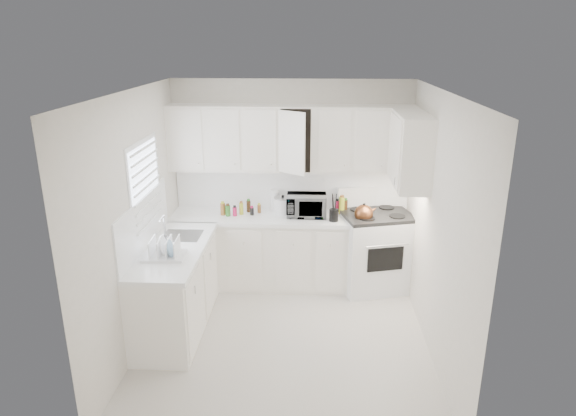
# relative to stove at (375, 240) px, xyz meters

# --- Properties ---
(floor) EXTENTS (3.20, 3.20, 0.00)m
(floor) POSITION_rel_stove_xyz_m (-1.07, -1.28, -0.64)
(floor) COLOR silver
(floor) RESTS_ON ground
(ceiling) EXTENTS (3.20, 3.20, 0.00)m
(ceiling) POSITION_rel_stove_xyz_m (-1.07, -1.28, 1.96)
(ceiling) COLOR white
(ceiling) RESTS_ON ground
(wall_back) EXTENTS (3.00, 0.00, 3.00)m
(wall_back) POSITION_rel_stove_xyz_m (-1.07, 0.32, 0.66)
(wall_back) COLOR white
(wall_back) RESTS_ON ground
(wall_front) EXTENTS (3.00, 0.00, 3.00)m
(wall_front) POSITION_rel_stove_xyz_m (-1.07, -2.88, 0.66)
(wall_front) COLOR white
(wall_front) RESTS_ON ground
(wall_left) EXTENTS (0.00, 3.20, 3.20)m
(wall_left) POSITION_rel_stove_xyz_m (-2.57, -1.28, 0.66)
(wall_left) COLOR white
(wall_left) RESTS_ON ground
(wall_right) EXTENTS (0.00, 3.20, 3.20)m
(wall_right) POSITION_rel_stove_xyz_m (0.43, -1.28, 0.66)
(wall_right) COLOR white
(wall_right) RESTS_ON ground
(window_blinds) EXTENTS (0.06, 0.96, 1.06)m
(window_blinds) POSITION_rel_stove_xyz_m (-2.55, -0.93, 0.91)
(window_blinds) COLOR white
(window_blinds) RESTS_ON wall_left
(lower_cabinets_back) EXTENTS (2.22, 0.60, 0.90)m
(lower_cabinets_back) POSITION_rel_stove_xyz_m (-1.46, 0.02, -0.19)
(lower_cabinets_back) COLOR white
(lower_cabinets_back) RESTS_ON floor
(lower_cabinets_left) EXTENTS (0.60, 1.60, 0.90)m
(lower_cabinets_left) POSITION_rel_stove_xyz_m (-2.27, -1.08, -0.19)
(lower_cabinets_left) COLOR white
(lower_cabinets_left) RESTS_ON floor
(countertop_back) EXTENTS (2.24, 0.64, 0.05)m
(countertop_back) POSITION_rel_stove_xyz_m (-1.46, 0.01, 0.28)
(countertop_back) COLOR white
(countertop_back) RESTS_ON lower_cabinets_back
(countertop_left) EXTENTS (0.64, 1.62, 0.05)m
(countertop_left) POSITION_rel_stove_xyz_m (-2.26, -1.08, 0.28)
(countertop_left) COLOR white
(countertop_left) RESTS_ON lower_cabinets_left
(backsplash_back) EXTENTS (2.98, 0.02, 0.55)m
(backsplash_back) POSITION_rel_stove_xyz_m (-1.07, 0.31, 0.58)
(backsplash_back) COLOR white
(backsplash_back) RESTS_ON wall_back
(backsplash_left) EXTENTS (0.02, 1.60, 0.55)m
(backsplash_left) POSITION_rel_stove_xyz_m (-2.56, -1.08, 0.58)
(backsplash_left) COLOR white
(backsplash_left) RESTS_ON wall_left
(upper_cabinets_back) EXTENTS (3.00, 0.33, 0.80)m
(upper_cabinets_back) POSITION_rel_stove_xyz_m (-1.07, 0.15, 0.86)
(upper_cabinets_back) COLOR white
(upper_cabinets_back) RESTS_ON wall_back
(upper_cabinets_right) EXTENTS (0.33, 0.90, 0.80)m
(upper_cabinets_right) POSITION_rel_stove_xyz_m (0.26, -0.46, 0.86)
(upper_cabinets_right) COLOR white
(upper_cabinets_right) RESTS_ON wall_right
(sink) EXTENTS (0.42, 0.38, 0.30)m
(sink) POSITION_rel_stove_xyz_m (-2.26, -0.73, 0.43)
(sink) COLOR gray
(sink) RESTS_ON countertop_left
(stove) EXTENTS (0.98, 0.87, 1.29)m
(stove) POSITION_rel_stove_xyz_m (0.00, 0.00, 0.00)
(stove) COLOR white
(stove) RESTS_ON floor
(tea_kettle) EXTENTS (0.31, 0.27, 0.26)m
(tea_kettle) POSITION_rel_stove_xyz_m (-0.18, -0.16, 0.43)
(tea_kettle) COLOR brown
(tea_kettle) RESTS_ON stove
(frying_pan) EXTENTS (0.44, 0.56, 0.04)m
(frying_pan) POSITION_rel_stove_xyz_m (0.18, 0.16, 0.32)
(frying_pan) COLOR black
(frying_pan) RESTS_ON stove
(microwave) EXTENTS (0.49, 0.28, 0.33)m
(microwave) POSITION_rel_stove_xyz_m (-0.88, 0.02, 0.47)
(microwave) COLOR gray
(microwave) RESTS_ON countertop_back
(rice_cooker) EXTENTS (0.26, 0.26, 0.24)m
(rice_cooker) POSITION_rel_stove_xyz_m (-1.18, 0.10, 0.43)
(rice_cooker) COLOR white
(rice_cooker) RESTS_ON countertop_back
(paper_towel) EXTENTS (0.12, 0.12, 0.27)m
(paper_towel) POSITION_rel_stove_xyz_m (-1.29, 0.24, 0.44)
(paper_towel) COLOR white
(paper_towel) RESTS_ON countertop_back
(utensil_crock) EXTENTS (0.12, 0.12, 0.36)m
(utensil_crock) POSITION_rel_stove_xyz_m (-0.54, -0.16, 0.49)
(utensil_crock) COLOR black
(utensil_crock) RESTS_ON countertop_back
(dish_rack) EXTENTS (0.43, 0.33, 0.23)m
(dish_rack) POSITION_rel_stove_xyz_m (-2.30, -1.32, 0.42)
(dish_rack) COLOR white
(dish_rack) RESTS_ON countertop_left
(spice_left_0) EXTENTS (0.06, 0.06, 0.13)m
(spice_left_0) POSITION_rel_stove_xyz_m (-1.92, 0.14, 0.37)
(spice_left_0) COLOR #995C29
(spice_left_0) RESTS_ON countertop_back
(spice_left_1) EXTENTS (0.06, 0.06, 0.13)m
(spice_left_1) POSITION_rel_stove_xyz_m (-1.85, 0.05, 0.37)
(spice_left_1) COLOR #317627
(spice_left_1) RESTS_ON countertop_back
(spice_left_2) EXTENTS (0.06, 0.06, 0.13)m
(spice_left_2) POSITION_rel_stove_xyz_m (-1.77, 0.14, 0.37)
(spice_left_2) COLOR #CF1B52
(spice_left_2) RESTS_ON countertop_back
(spice_left_3) EXTENTS (0.06, 0.06, 0.13)m
(spice_left_3) POSITION_rel_stove_xyz_m (-1.70, 0.05, 0.37)
(spice_left_3) COLOR #CFD532
(spice_left_3) RESTS_ON countertop_back
(spice_left_4) EXTENTS (0.06, 0.06, 0.13)m
(spice_left_4) POSITION_rel_stove_xyz_m (-1.62, 0.14, 0.37)
(spice_left_4) COLOR #4D2E16
(spice_left_4) RESTS_ON countertop_back
(spice_left_5) EXTENTS (0.06, 0.06, 0.13)m
(spice_left_5) POSITION_rel_stove_xyz_m (-1.55, 0.05, 0.37)
(spice_left_5) COLOR black
(spice_left_5) RESTS_ON countertop_back
(spice_left_6) EXTENTS (0.06, 0.06, 0.13)m
(spice_left_6) POSITION_rel_stove_xyz_m (-1.47, 0.14, 0.37)
(spice_left_6) COLOR #995C29
(spice_left_6) RESTS_ON countertop_back
(sauce_right_0) EXTENTS (0.06, 0.06, 0.19)m
(sauce_right_0) POSITION_rel_stove_xyz_m (-0.49, 0.18, 0.40)
(sauce_right_0) COLOR #CF1B52
(sauce_right_0) RESTS_ON countertop_back
(sauce_right_1) EXTENTS (0.06, 0.06, 0.19)m
(sauce_right_1) POSITION_rel_stove_xyz_m (-0.44, 0.12, 0.40)
(sauce_right_1) COLOR #CFD532
(sauce_right_1) RESTS_ON countertop_back
(sauce_right_2) EXTENTS (0.06, 0.06, 0.19)m
(sauce_right_2) POSITION_rel_stove_xyz_m (-0.38, 0.18, 0.40)
(sauce_right_2) COLOR #4D2E16
(sauce_right_2) RESTS_ON countertop_back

